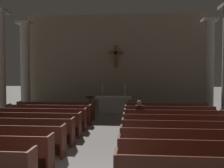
# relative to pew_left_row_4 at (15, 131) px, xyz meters

# --- Properties ---
(pew_left_row_4) EXTENTS (4.09, 0.50, 0.95)m
(pew_left_row_4) POSITION_rel_pew_left_row_4_xyz_m (0.00, 0.00, 0.00)
(pew_left_row_4) COLOR #4C2319
(pew_left_row_4) RESTS_ON ground
(pew_left_row_5) EXTENTS (4.09, 0.50, 0.95)m
(pew_left_row_5) POSITION_rel_pew_left_row_4_xyz_m (0.00, 1.14, 0.00)
(pew_left_row_5) COLOR #4C2319
(pew_left_row_5) RESTS_ON ground
(pew_left_row_6) EXTENTS (4.09, 0.50, 0.95)m
(pew_left_row_6) POSITION_rel_pew_left_row_4_xyz_m (0.00, 2.28, 0.00)
(pew_left_row_6) COLOR #4C2319
(pew_left_row_6) RESTS_ON ground
(pew_left_row_7) EXTENTS (4.09, 0.50, 0.95)m
(pew_left_row_7) POSITION_rel_pew_left_row_4_xyz_m (0.00, 3.42, 0.00)
(pew_left_row_7) COLOR #4C2319
(pew_left_row_7) RESTS_ON ground
(pew_left_row_8) EXTENTS (4.09, 0.50, 0.95)m
(pew_left_row_8) POSITION_rel_pew_left_row_4_xyz_m (0.00, 4.56, 0.00)
(pew_left_row_8) COLOR #4C2319
(pew_left_row_8) RESTS_ON ground
(pew_right_row_2) EXTENTS (4.09, 0.50, 0.95)m
(pew_right_row_2) POSITION_rel_pew_left_row_4_xyz_m (5.72, -2.28, 0.00)
(pew_right_row_2) COLOR #4C2319
(pew_right_row_2) RESTS_ON ground
(pew_right_row_3) EXTENTS (4.09, 0.50, 0.95)m
(pew_right_row_3) POSITION_rel_pew_left_row_4_xyz_m (5.72, -1.14, 0.00)
(pew_right_row_3) COLOR #4C2319
(pew_right_row_3) RESTS_ON ground
(pew_right_row_4) EXTENTS (4.09, 0.50, 0.95)m
(pew_right_row_4) POSITION_rel_pew_left_row_4_xyz_m (5.72, 0.00, 0.00)
(pew_right_row_4) COLOR #4C2319
(pew_right_row_4) RESTS_ON ground
(pew_right_row_5) EXTENTS (4.09, 0.50, 0.95)m
(pew_right_row_5) POSITION_rel_pew_left_row_4_xyz_m (5.72, 1.14, 0.00)
(pew_right_row_5) COLOR #4C2319
(pew_right_row_5) RESTS_ON ground
(pew_right_row_6) EXTENTS (4.09, 0.50, 0.95)m
(pew_right_row_6) POSITION_rel_pew_left_row_4_xyz_m (5.72, 2.28, 0.00)
(pew_right_row_6) COLOR #4C2319
(pew_right_row_6) RESTS_ON ground
(pew_right_row_7) EXTENTS (4.09, 0.50, 0.95)m
(pew_right_row_7) POSITION_rel_pew_left_row_4_xyz_m (5.72, 3.42, 0.00)
(pew_right_row_7) COLOR #4C2319
(pew_right_row_7) RESTS_ON ground
(pew_right_row_8) EXTENTS (4.09, 0.50, 0.95)m
(pew_right_row_8) POSITION_rel_pew_left_row_4_xyz_m (5.72, 4.56, 0.00)
(pew_right_row_8) COLOR #4C2319
(pew_right_row_8) RESTS_ON ground
(column_left_third) EXTENTS (0.91, 0.91, 5.82)m
(column_left_third) POSITION_rel_pew_left_row_4_xyz_m (-3.06, 4.58, 2.35)
(column_left_third) COLOR #9E998E
(column_left_third) RESTS_ON ground
(column_left_fourth) EXTENTS (0.91, 0.91, 5.82)m
(column_left_fourth) POSITION_rel_pew_left_row_4_xyz_m (-3.06, 7.76, 2.35)
(column_left_fourth) COLOR #9E998E
(column_left_fourth) RESTS_ON ground
(column_right_fourth) EXTENTS (0.91, 0.91, 5.82)m
(column_right_fourth) POSITION_rel_pew_left_row_4_xyz_m (8.78, 7.76, 2.35)
(column_right_fourth) COLOR #9E998E
(column_right_fourth) RESTS_ON ground
(altar) EXTENTS (2.20, 0.90, 1.01)m
(altar) POSITION_rel_pew_left_row_4_xyz_m (2.86, 7.10, 0.06)
(altar) COLOR #BCB7AD
(altar) RESTS_ON ground
(candlestick_left) EXTENTS (0.16, 0.16, 0.76)m
(candlestick_left) POSITION_rel_pew_left_row_4_xyz_m (2.16, 7.10, 0.78)
(candlestick_left) COLOR #B79338
(candlestick_left) RESTS_ON altar
(candlestick_right) EXTENTS (0.16, 0.16, 0.76)m
(candlestick_right) POSITION_rel_pew_left_row_4_xyz_m (3.56, 7.10, 0.78)
(candlestick_right) COLOR #B79338
(candlestick_right) RESTS_ON altar
(apse_with_cross) EXTENTS (12.81, 0.43, 6.59)m
(apse_with_cross) POSITION_rel_pew_left_row_4_xyz_m (2.86, 9.35, 2.82)
(apse_with_cross) COLOR gray
(apse_with_cross) RESTS_ON ground
(lectern) EXTENTS (0.44, 0.36, 1.15)m
(lectern) POSITION_rel_pew_left_row_4_xyz_m (1.59, 5.90, 0.07)
(lectern) COLOR #4C2319
(lectern) RESTS_ON ground
(lone_worshipper) EXTENTS (0.32, 0.43, 1.32)m
(lone_worshipper) POSITION_rel_pew_left_row_4_xyz_m (4.32, 2.32, 0.22)
(lone_worshipper) COLOR #26262B
(lone_worshipper) RESTS_ON ground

